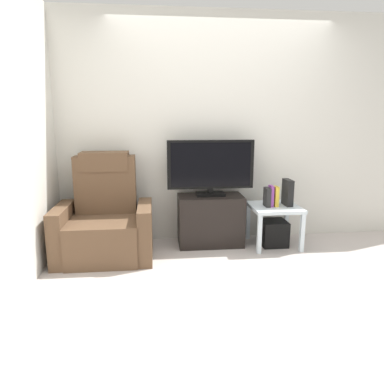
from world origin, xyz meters
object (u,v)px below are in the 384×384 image
Objects in this scene: side_table at (274,212)px; book_middle at (271,196)px; recliner_armchair at (105,221)px; book_rightmost at (276,196)px; book_leftmost at (267,197)px; subwoofer_box at (273,233)px; television at (211,166)px; game_console at (288,192)px; tv_stand at (210,220)px.

book_middle reaches higher than side_table.
book_rightmost is (1.87, 0.09, 0.20)m from recliner_armchair.
recliner_armchair is 1.78m from book_leftmost.
side_table is 0.19m from book_rightmost.
recliner_armchair is 3.76× the size of subwoofer_box.
game_console is (0.86, -0.12, -0.29)m from television.
book_middle is 0.21m from game_console.
book_rightmost is at bearing 0.00° from book_middle.
recliner_armchair is at bearing -168.41° from television.
book_middle is (0.04, 0.00, 0.01)m from book_leftmost.
recliner_armchair is (-1.15, -0.24, -0.53)m from television.
game_console reaches higher than subwoofer_box.
side_table is 2.40× the size of book_rightmost.
tv_stand is 3.08× the size of book_middle.
television is at bearing 170.09° from subwoofer_box.
television reaches higher than recliner_armchair.
book_rightmost reaches higher than tv_stand.
side_table is at bearing 8.65° from recliner_armchair.
television is 1.80× the size of side_table.
subwoofer_box is 0.44m from book_leftmost.
game_console is at bearing -7.62° from television.
book_middle is (-0.06, -0.02, 0.19)m from side_table.
book_rightmost is (-0.00, -0.02, 0.43)m from subwoofer_box.
subwoofer_box is at bearing -9.91° from television.
subwoofer_box is at bearing 88.67° from book_rightmost.
recliner_armchair is 4.81× the size of book_rightmost.
book_middle is 0.06m from book_rightmost.
television is at bearing 16.83° from recliner_armchair.
subwoofer_box is 0.49m from game_console.
recliner_armchair is at bearing -177.05° from book_leftmost.
television reaches higher than side_table.
side_table is 0.26m from game_console.
book_rightmost reaches higher than book_leftmost.
book_middle is at bearing 8.13° from recliner_armchair.
book_leftmost is 0.90× the size of book_middle.
book_middle is 1.05× the size of book_rightmost.
recliner_armchair is at bearing -177.20° from book_rightmost.
book_middle is at bearing 0.00° from book_leftmost.
subwoofer_box is (0.72, -0.13, -0.76)m from television.
subwoofer_box is at bearing 19.39° from book_middle.
game_console reaches higher than book_leftmost.
recliner_armchair reaches higher than side_table.
tv_stand is at bearing 168.42° from book_leftmost.
side_table is at bearing 19.39° from book_middle.
side_table is (0.72, -0.13, -0.51)m from television.
tv_stand is 3.25× the size of book_rightmost.
tv_stand is at bearing -90.00° from television.
subwoofer_box is at bearing 8.65° from recliner_armchair.
game_console is at bearing 3.95° from side_table.
book_leftmost reaches higher than side_table.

